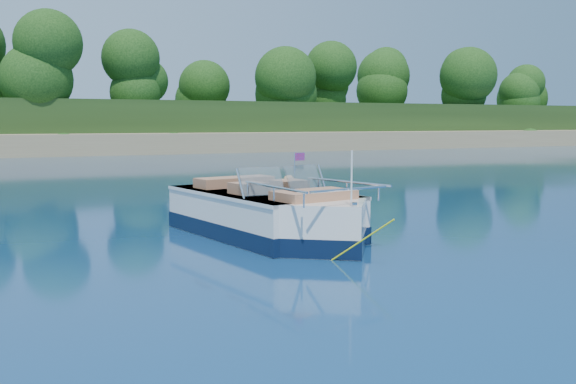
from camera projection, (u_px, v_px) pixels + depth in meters
name	position (u px, v px, depth m)	size (l,w,h in m)	color
ground	(222.00, 247.00, 12.09)	(160.00, 160.00, 0.00)	#091D42
shoreline	(31.00, 134.00, 69.54)	(170.00, 59.00, 6.00)	#977D57
treeline	(45.00, 79.00, 48.52)	(150.00, 7.12, 8.19)	black
motorboat	(273.00, 218.00, 12.99)	(2.98, 6.30, 2.11)	white
tow_tube	(291.00, 214.00, 15.73)	(1.72, 1.72, 0.35)	#EEDF02
boy	(286.00, 218.00, 15.79)	(0.54, 0.35, 1.48)	tan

